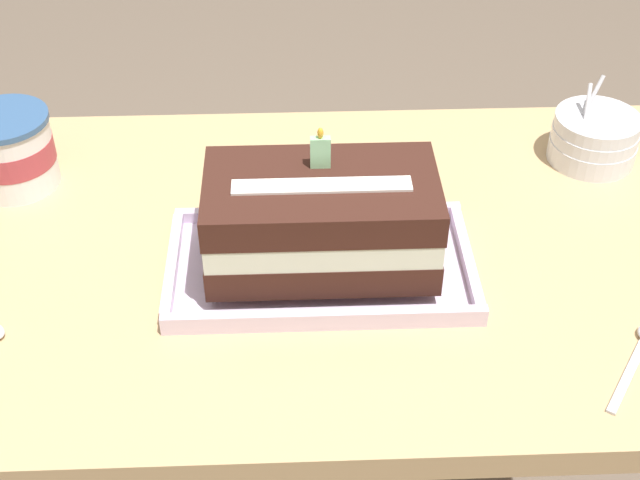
{
  "coord_description": "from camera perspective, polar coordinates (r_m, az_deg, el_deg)",
  "views": [
    {
      "loc": [
        -0.03,
        -0.85,
        1.43
      ],
      "look_at": [
        -0.0,
        -0.02,
        0.76
      ],
      "focal_mm": 49.34,
      "sensor_mm": 36.0,
      "label": 1
    }
  ],
  "objects": [
    {
      "name": "dining_table",
      "position": [
        1.18,
        -0.02,
        -4.98
      ],
      "size": [
        1.07,
        0.65,
        0.73
      ],
      "color": "tan",
      "rests_on": "ground_plane"
    },
    {
      "name": "foil_tray",
      "position": [
        1.06,
        0.02,
        -1.76
      ],
      "size": [
        0.37,
        0.2,
        0.02
      ],
      "color": "silver",
      "rests_on": "dining_table"
    },
    {
      "name": "birthday_cake",
      "position": [
        1.02,
        0.02,
        1.34
      ],
      "size": [
        0.27,
        0.15,
        0.16
      ],
      "color": "#3C1F17",
      "rests_on": "foil_tray"
    },
    {
      "name": "bowl_stack",
      "position": [
        1.3,
        17.34,
        6.32
      ],
      "size": [
        0.12,
        0.12,
        0.12
      ],
      "color": "white",
      "rests_on": "dining_table"
    },
    {
      "name": "ice_cream_tub",
      "position": [
        1.25,
        -19.44,
        5.51
      ],
      "size": [
        0.12,
        0.12,
        0.11
      ],
      "color": "white",
      "rests_on": "dining_table"
    }
  ]
}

